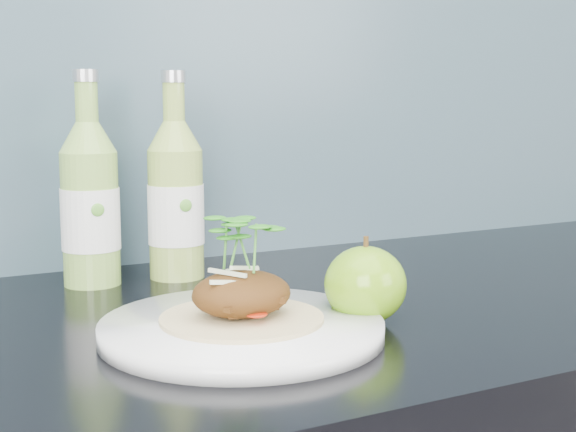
% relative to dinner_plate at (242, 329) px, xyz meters
% --- Properties ---
extents(dinner_plate, '(0.35, 0.35, 0.02)m').
position_rel_dinner_plate_xyz_m(dinner_plate, '(0.00, 0.00, 0.00)').
color(dinner_plate, white).
rests_on(dinner_plate, kitchen_counter).
extents(pork_taco, '(0.15, 0.15, 0.10)m').
position_rel_dinner_plate_xyz_m(pork_taco, '(0.00, 0.00, 0.04)').
color(pork_taco, tan).
rests_on(pork_taco, dinner_plate).
extents(green_apple, '(0.11, 0.11, 0.09)m').
position_rel_dinner_plate_xyz_m(green_apple, '(0.13, -0.01, 0.03)').
color(green_apple, '#5B8F0F').
rests_on(green_apple, kitchen_counter).
extents(cider_bottle_left, '(0.09, 0.09, 0.25)m').
position_rel_dinner_plate_xyz_m(cider_bottle_left, '(-0.07, 0.28, 0.09)').
color(cider_bottle_left, '#85B34A').
rests_on(cider_bottle_left, kitchen_counter).
extents(cider_bottle_right, '(0.08, 0.08, 0.25)m').
position_rel_dinner_plate_xyz_m(cider_bottle_right, '(0.03, 0.27, 0.09)').
color(cider_bottle_right, '#94B34A').
rests_on(cider_bottle_right, kitchen_counter).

